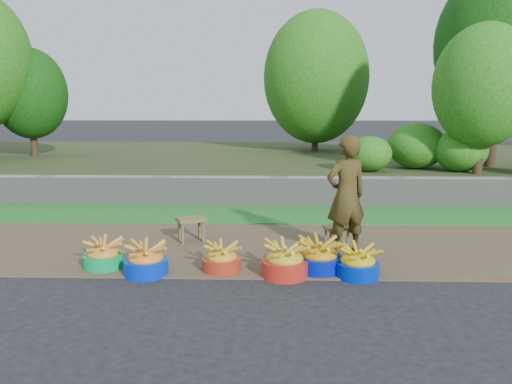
{
  "coord_description": "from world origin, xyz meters",
  "views": [
    {
      "loc": [
        -0.16,
        -5.19,
        1.88
      ],
      "look_at": [
        -0.35,
        1.3,
        0.75
      ],
      "focal_mm": 35.0,
      "sensor_mm": 36.0,
      "label": 1
    }
  ],
  "objects_px": {
    "basin_e": "(319,257)",
    "vendor_woman": "(346,196)",
    "basin_c": "(222,259)",
    "basin_b": "(146,261)",
    "basin_d": "(285,261)",
    "basin_f": "(358,263)",
    "basin_a": "(104,255)",
    "stool_left": "(191,223)",
    "stool_right": "(337,231)"
  },
  "relations": [
    {
      "from": "basin_e",
      "to": "vendor_woman",
      "type": "distance_m",
      "value": 0.97
    },
    {
      "from": "basin_c",
      "to": "vendor_woman",
      "type": "xyz_separation_m",
      "value": [
        1.5,
        0.68,
        0.62
      ]
    },
    {
      "from": "basin_b",
      "to": "vendor_woman",
      "type": "distance_m",
      "value": 2.55
    },
    {
      "from": "basin_c",
      "to": "basin_d",
      "type": "bearing_deg",
      "value": -11.49
    },
    {
      "from": "basin_c",
      "to": "basin_f",
      "type": "xyz_separation_m",
      "value": [
        1.52,
        -0.15,
        0.01
      ]
    },
    {
      "from": "basin_c",
      "to": "basin_f",
      "type": "distance_m",
      "value": 1.53
    },
    {
      "from": "basin_a",
      "to": "basin_e",
      "type": "height_order",
      "value": "basin_e"
    },
    {
      "from": "basin_b",
      "to": "basin_d",
      "type": "height_order",
      "value": "basin_d"
    },
    {
      "from": "basin_d",
      "to": "vendor_woman",
      "type": "distance_m",
      "value": 1.28
    },
    {
      "from": "basin_c",
      "to": "basin_d",
      "type": "distance_m",
      "value": 0.73
    },
    {
      "from": "basin_d",
      "to": "stool_left",
      "type": "xyz_separation_m",
      "value": [
        -1.26,
        1.36,
        0.11
      ]
    },
    {
      "from": "basin_a",
      "to": "stool_right",
      "type": "xyz_separation_m",
      "value": [
        2.82,
        0.91,
        0.09
      ]
    },
    {
      "from": "basin_a",
      "to": "stool_right",
      "type": "height_order",
      "value": "basin_a"
    },
    {
      "from": "basin_d",
      "to": "basin_f",
      "type": "bearing_deg",
      "value": -0.04
    },
    {
      "from": "basin_d",
      "to": "stool_right",
      "type": "relative_size",
      "value": 1.4
    },
    {
      "from": "basin_e",
      "to": "stool_right",
      "type": "relative_size",
      "value": 1.4
    },
    {
      "from": "basin_b",
      "to": "basin_f",
      "type": "relative_size",
      "value": 1.04
    },
    {
      "from": "basin_e",
      "to": "vendor_woman",
      "type": "xyz_separation_m",
      "value": [
        0.39,
        0.66,
        0.6
      ]
    },
    {
      "from": "basin_e",
      "to": "stool_right",
      "type": "distance_m",
      "value": 1.02
    },
    {
      "from": "basin_b",
      "to": "stool_left",
      "type": "relative_size",
      "value": 1.07
    },
    {
      "from": "basin_a",
      "to": "basin_d",
      "type": "bearing_deg",
      "value": -5.74
    },
    {
      "from": "basin_a",
      "to": "basin_c",
      "type": "height_order",
      "value": "basin_a"
    },
    {
      "from": "basin_d",
      "to": "stool_left",
      "type": "height_order",
      "value": "basin_d"
    },
    {
      "from": "basin_e",
      "to": "vendor_woman",
      "type": "relative_size",
      "value": 0.35
    },
    {
      "from": "basin_c",
      "to": "stool_left",
      "type": "height_order",
      "value": "stool_left"
    },
    {
      "from": "basin_d",
      "to": "stool_left",
      "type": "bearing_deg",
      "value": 132.66
    },
    {
      "from": "basin_f",
      "to": "basin_d",
      "type": "bearing_deg",
      "value": 179.96
    },
    {
      "from": "basin_d",
      "to": "basin_e",
      "type": "height_order",
      "value": "same"
    },
    {
      "from": "basin_b",
      "to": "basin_d",
      "type": "relative_size",
      "value": 0.94
    },
    {
      "from": "basin_b",
      "to": "stool_left",
      "type": "bearing_deg",
      "value": 77.63
    },
    {
      "from": "basin_b",
      "to": "basin_d",
      "type": "bearing_deg",
      "value": -0.39
    },
    {
      "from": "basin_e",
      "to": "stool_right",
      "type": "height_order",
      "value": "basin_e"
    },
    {
      "from": "basin_a",
      "to": "vendor_woman",
      "type": "relative_size",
      "value": 0.31
    },
    {
      "from": "basin_d",
      "to": "basin_f",
      "type": "xyz_separation_m",
      "value": [
        0.81,
        -0.0,
        -0.02
      ]
    },
    {
      "from": "basin_c",
      "to": "basin_f",
      "type": "bearing_deg",
      "value": -5.48
    },
    {
      "from": "basin_a",
      "to": "basin_e",
      "type": "xyz_separation_m",
      "value": [
        2.49,
        -0.05,
        0.02
      ]
    },
    {
      "from": "stool_left",
      "to": "stool_right",
      "type": "xyz_separation_m",
      "value": [
        1.98,
        -0.24,
        -0.04
      ]
    },
    {
      "from": "basin_b",
      "to": "basin_f",
      "type": "bearing_deg",
      "value": -0.27
    },
    {
      "from": "stool_right",
      "to": "vendor_woman",
      "type": "distance_m",
      "value": 0.61
    },
    {
      "from": "basin_f",
      "to": "stool_right",
      "type": "distance_m",
      "value": 1.13
    },
    {
      "from": "vendor_woman",
      "to": "basin_a",
      "type": "bearing_deg",
      "value": -11.33
    },
    {
      "from": "basin_f",
      "to": "basin_c",
      "type": "bearing_deg",
      "value": 174.52
    },
    {
      "from": "basin_f",
      "to": "basin_e",
      "type": "bearing_deg",
      "value": 158.62
    },
    {
      "from": "basin_a",
      "to": "basin_f",
      "type": "relative_size",
      "value": 0.99
    },
    {
      "from": "basin_a",
      "to": "basin_d",
      "type": "distance_m",
      "value": 2.11
    },
    {
      "from": "stool_right",
      "to": "basin_a",
      "type": "bearing_deg",
      "value": -162.02
    },
    {
      "from": "basin_d",
      "to": "stool_right",
      "type": "xyz_separation_m",
      "value": [
        0.72,
        1.13,
        0.07
      ]
    },
    {
      "from": "basin_e",
      "to": "basin_f",
      "type": "distance_m",
      "value": 0.44
    },
    {
      "from": "stool_right",
      "to": "basin_f",
      "type": "bearing_deg",
      "value": -85.66
    },
    {
      "from": "basin_c",
      "to": "vendor_woman",
      "type": "height_order",
      "value": "vendor_woman"
    }
  ]
}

